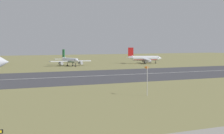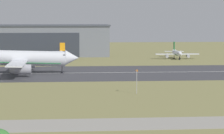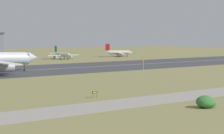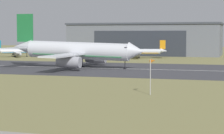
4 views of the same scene
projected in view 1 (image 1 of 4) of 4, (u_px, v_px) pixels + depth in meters
The scene contains 6 objects.
ground_plane at pixel (124, 103), 81.47m from camera, with size 619.06×619.06×0.00m, color olive.
runway_strip at pixel (20, 79), 134.52m from camera, with size 379.06×53.24×0.06m, color #3D3D42.
runway_centreline at pixel (20, 79), 134.52m from camera, with size 341.15×0.70×0.01m, color silver.
airplane_parked_west at pixel (70, 60), 212.15m from camera, with size 21.30×20.25×7.97m.
airplane_parked_east at pixel (145, 58), 237.65m from camera, with size 19.94×19.78×8.68m.
windsock_pole at pixel (146, 69), 93.28m from camera, with size 1.01×2.09×6.30m.
Camera 1 is at (-42.62, -7.46, 11.22)m, focal length 70.00 mm.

